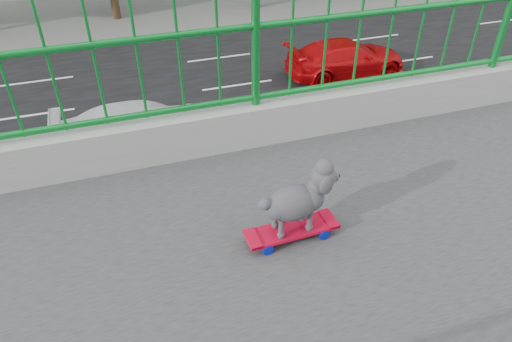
{
  "coord_description": "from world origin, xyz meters",
  "views": [
    {
      "loc": [
        1.41,
        3.08,
        8.89
      ],
      "look_at": [
        -1.15,
        3.92,
        6.9
      ],
      "focal_mm": 33.41,
      "sensor_mm": 36.0,
      "label": 1
    }
  ],
  "objects": [
    {
      "name": "road",
      "position": [
        -13.0,
        0.0,
        0.01
      ],
      "size": [
        18.0,
        90.0,
        0.02
      ],
      "primitive_type": "cube",
      "color": "black",
      "rests_on": "ground"
    },
    {
      "name": "skateboard",
      "position": [
        -0.37,
        3.87,
        7.05
      ],
      "size": [
        0.18,
        0.53,
        0.07
      ],
      "rotation": [
        0.0,
        0.0,
        0.03
      ],
      "color": "red",
      "rests_on": "footbridge"
    },
    {
      "name": "poodle",
      "position": [
        -0.37,
        3.9,
        7.28
      ],
      "size": [
        0.2,
        0.46,
        0.38
      ],
      "rotation": [
        0.0,
        0.0,
        0.03
      ],
      "color": "#2F2C31",
      "rests_on": "skateboard"
    },
    {
      "name": "car_0",
      "position": [
        -6.0,
        5.93,
        0.77
      ],
      "size": [
        1.82,
        4.52,
        1.54
      ],
      "primitive_type": "imported",
      "color": "#B9070A",
      "rests_on": "ground"
    },
    {
      "name": "car_3",
      "position": [
        -15.6,
        12.72,
        0.75
      ],
      "size": [
        2.11,
        5.19,
        1.51
      ],
      "primitive_type": "imported",
      "rotation": [
        0.0,
        0.0,
        3.14
      ],
      "color": "#B9070A",
      "rests_on": "ground"
    },
    {
      "name": "car_5",
      "position": [
        -6.0,
        4.87,
        0.71
      ],
      "size": [
        1.51,
        4.34,
        1.43
      ],
      "primitive_type": "imported",
      "color": "white",
      "rests_on": "ground"
    },
    {
      "name": "car_7",
      "position": [
        -12.4,
        3.72,
        0.8
      ],
      "size": [
        2.24,
        5.5,
        1.6
      ],
      "primitive_type": "imported",
      "rotation": [
        0.0,
        0.0,
        3.14
      ],
      "color": "white",
      "rests_on": "ground"
    }
  ]
}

